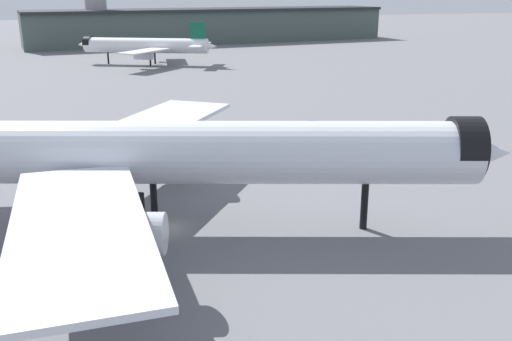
% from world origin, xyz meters
% --- Properties ---
extents(ground, '(900.00, 900.00, 0.00)m').
position_xyz_m(ground, '(0.00, 0.00, 0.00)').
color(ground, slate).
extents(airliner_near_gate, '(65.91, 58.80, 18.10)m').
position_xyz_m(airliner_near_gate, '(0.77, 0.02, 7.97)').
color(airliner_near_gate, silver).
rests_on(airliner_near_gate, ground).
extents(airliner_far_taxiway, '(44.11, 39.42, 13.71)m').
position_xyz_m(airliner_far_taxiway, '(14.05, 135.50, 6.04)').
color(airliner_far_taxiway, white).
rests_on(airliner_far_taxiway, ground).
extents(terminal_building, '(167.20, 46.94, 27.71)m').
position_xyz_m(terminal_building, '(51.32, 209.37, 7.84)').
color(terminal_building, '#475651').
rests_on(terminal_building, ground).
extents(service_truck_front, '(5.88, 4.88, 3.00)m').
position_xyz_m(service_truck_front, '(29.73, 28.28, 1.59)').
color(service_truck_front, black).
rests_on(service_truck_front, ground).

